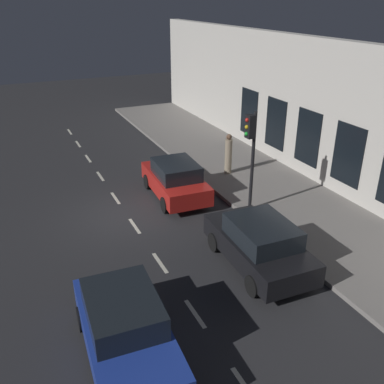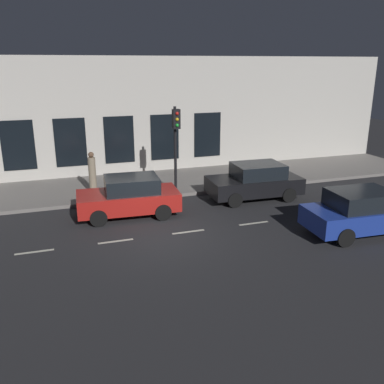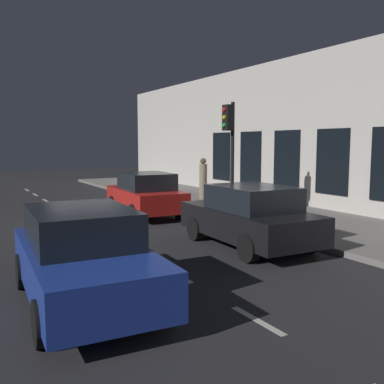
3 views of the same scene
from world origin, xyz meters
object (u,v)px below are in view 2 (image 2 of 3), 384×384
(parked_car_0, at_px, (363,212))
(parked_car_2, at_px, (255,181))
(traffic_light, at_px, (176,133))
(parked_car_1, at_px, (129,197))
(pedestrian_0, at_px, (92,174))

(parked_car_0, height_order, parked_car_2, same)
(traffic_light, height_order, parked_car_0, traffic_light)
(traffic_light, xyz_separation_m, parked_car_1, (-1.95, 2.51, -2.08))
(parked_car_2, bearing_deg, pedestrian_0, 70.32)
(traffic_light, distance_m, parked_car_2, 4.09)
(traffic_light, relative_size, parked_car_2, 0.93)
(traffic_light, height_order, parked_car_2, traffic_light)
(parked_car_1, height_order, pedestrian_0, pedestrian_0)
(traffic_light, bearing_deg, parked_car_1, 127.76)
(parked_car_2, height_order, pedestrian_0, pedestrian_0)
(traffic_light, relative_size, pedestrian_0, 2.05)
(parked_car_0, distance_m, pedestrian_0, 11.37)
(parked_car_1, bearing_deg, parked_car_0, -117.22)
(parked_car_2, bearing_deg, traffic_light, 66.10)
(traffic_light, relative_size, parked_car_0, 0.91)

